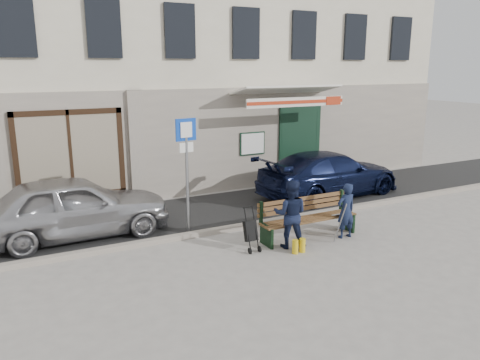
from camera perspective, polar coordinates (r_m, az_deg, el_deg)
ground at (r=10.11m, az=3.17°, el=-8.68°), size 80.00×80.00×0.00m
asphalt_lane at (r=12.72m, az=-3.85°, el=-3.89°), size 60.00×3.20×0.01m
curb at (r=11.33m, az=-0.65°, el=-5.82°), size 60.00×0.18×0.12m
building at (r=17.22m, az=-11.49°, el=17.23°), size 20.00×8.27×10.00m
car_silver at (r=11.33m, az=-19.59°, el=-3.10°), size 4.27×1.75×1.45m
car_navy at (r=14.38m, az=10.83°, el=0.75°), size 4.83×2.31×1.36m
parking_sign at (r=10.68m, az=-6.53°, el=2.71°), size 0.50×0.11×2.72m
bench at (r=10.82m, az=8.17°, el=-4.69°), size 2.40×1.17×0.98m
man at (r=10.94m, az=12.78°, el=-3.67°), size 0.47×0.31×1.29m
woman at (r=10.14m, az=6.16°, el=-4.15°), size 0.92×0.88×1.50m
stroller at (r=10.02m, az=1.32°, el=-6.33°), size 0.28×0.39×0.94m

